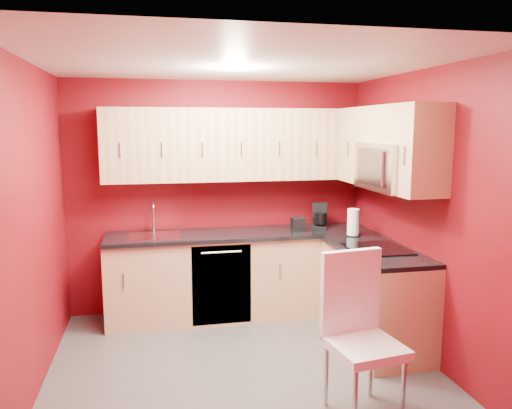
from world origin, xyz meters
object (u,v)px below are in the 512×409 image
object	(u,v)px
dining_chair	(365,338)
coffee_maker	(319,216)
napkin_holder	(298,224)
sink	(154,232)
microwave	(392,167)
paper_towel	(353,222)

from	to	relation	value
dining_chair	coffee_maker	bearing A→B (deg)	71.57
coffee_maker	napkin_holder	size ratio (longest dim) A/B	1.89
coffee_maker	dining_chair	size ratio (longest dim) A/B	0.24
sink	dining_chair	size ratio (longest dim) A/B	0.45
microwave	napkin_holder	distance (m)	1.28
dining_chair	paper_towel	bearing A→B (deg)	62.25
microwave	napkin_holder	world-z (taller)	microwave
napkin_holder	paper_towel	distance (m)	0.59
microwave	paper_towel	bearing A→B (deg)	100.30
napkin_holder	dining_chair	distance (m)	2.03
microwave	paper_towel	xyz separation A→B (m)	(-0.11, 0.58, -0.61)
sink	napkin_holder	world-z (taller)	sink
sink	napkin_holder	size ratio (longest dim) A/B	3.60
napkin_holder	microwave	bearing A→B (deg)	-57.31
microwave	paper_towel	distance (m)	0.85
sink	coffee_maker	distance (m)	1.78
coffee_maker	napkin_holder	xyz separation A→B (m)	(-0.28, -0.11, -0.06)
paper_towel	dining_chair	xyz separation A→B (m)	(-0.59, -1.65, -0.48)
napkin_holder	paper_towel	size ratio (longest dim) A/B	0.52
napkin_holder	paper_towel	world-z (taller)	paper_towel
coffee_maker	napkin_holder	distance (m)	0.30
microwave	napkin_holder	size ratio (longest dim) A/B	5.27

